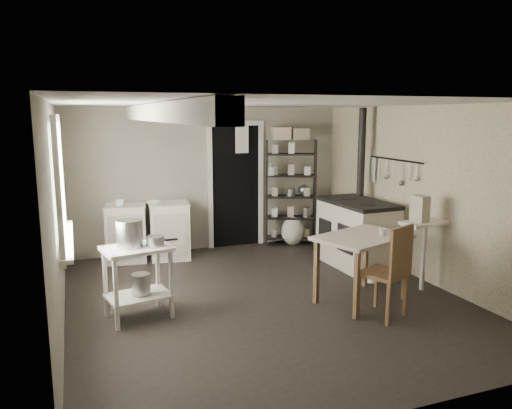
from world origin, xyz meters
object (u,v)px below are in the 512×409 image
object	(u,v)px
stockpot	(129,234)
flour_sack	(293,231)
work_table	(361,270)
chair	(383,273)
shelf_rack	(291,189)
prep_table	(138,282)
base_cabinets	(148,230)
stove	(357,237)

from	to	relation	value
stockpot	flour_sack	xyz separation A→B (m)	(2.91, 2.18, -0.70)
work_table	chair	world-z (taller)	chair
shelf_rack	work_table	world-z (taller)	shelf_rack
stockpot	shelf_rack	size ratio (longest dim) A/B	0.17
work_table	chair	xyz separation A→B (m)	(-0.02, -0.46, 0.10)
prep_table	chair	xyz separation A→B (m)	(2.50, -0.88, 0.08)
prep_table	base_cabinets	distance (m)	2.26
base_cabinets	work_table	distance (m)	3.37
prep_table	flour_sack	size ratio (longest dim) A/B	1.64
flour_sack	work_table	bearing A→B (deg)	-96.96
work_table	chair	size ratio (longest dim) A/B	1.01
base_cabinets	stockpot	bearing A→B (deg)	-94.84
chair	flour_sack	size ratio (longest dim) A/B	2.14
prep_table	work_table	distance (m)	2.55
stockpot	work_table	size ratio (longest dim) A/B	0.28
base_cabinets	stove	world-z (taller)	stove
stockpot	shelf_rack	xyz separation A→B (m)	(2.89, 2.26, 0.01)
stockpot	chair	bearing A→B (deg)	-19.31
stove	work_table	size ratio (longest dim) A/B	1.16
work_table	prep_table	bearing A→B (deg)	170.53
stove	flour_sack	world-z (taller)	stove
base_cabinets	work_table	bearing A→B (deg)	-43.75
base_cabinets	prep_table	bearing A→B (deg)	-93.06
stove	prep_table	bearing A→B (deg)	-168.44
stove	shelf_rack	bearing A→B (deg)	102.02
prep_table	work_table	world-z (taller)	prep_table
work_table	flour_sack	size ratio (longest dim) A/B	2.17
base_cabinets	flour_sack	size ratio (longest dim) A/B	2.69
shelf_rack	base_cabinets	bearing A→B (deg)	-156.27
stockpot	flour_sack	bearing A→B (deg)	36.91
shelf_rack	flour_sack	xyz separation A→B (m)	(0.02, -0.08, -0.71)
stove	chair	size ratio (longest dim) A/B	1.18
base_cabinets	stove	xyz separation A→B (m)	(2.77, -1.42, -0.02)
shelf_rack	chair	bearing A→B (deg)	-73.56
stockpot	shelf_rack	world-z (taller)	shelf_rack
stockpot	chair	xyz separation A→B (m)	(2.56, -0.90, -0.46)
stockpot	work_table	xyz separation A→B (m)	(2.59, -0.44, -0.56)
shelf_rack	stove	size ratio (longest dim) A/B	1.45
flour_sack	base_cabinets	bearing A→B (deg)	179.53
chair	shelf_rack	bearing A→B (deg)	59.32
prep_table	stockpot	size ratio (longest dim) A/B	2.68
stockpot	base_cabinets	world-z (taller)	stockpot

